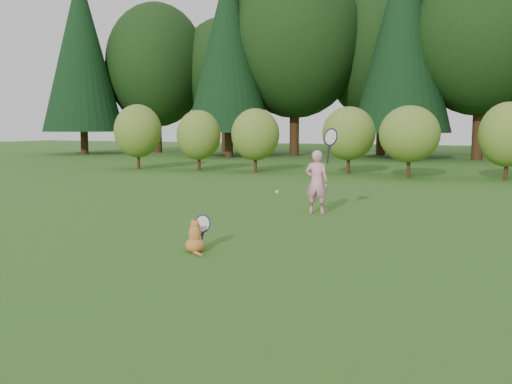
% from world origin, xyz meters
% --- Properties ---
extents(ground, '(100.00, 100.00, 0.00)m').
position_xyz_m(ground, '(0.00, 0.00, 0.00)').
color(ground, '#245217').
rests_on(ground, ground).
extents(shrub_row, '(28.00, 3.00, 2.80)m').
position_xyz_m(shrub_row, '(0.00, 13.00, 1.40)').
color(shrub_row, olive).
rests_on(shrub_row, ground).
extents(woodland_backdrop, '(48.00, 10.00, 15.00)m').
position_xyz_m(woodland_backdrop, '(0.00, 23.00, 7.50)').
color(woodland_backdrop, black).
rests_on(woodland_backdrop, ground).
extents(child, '(0.79, 0.50, 2.05)m').
position_xyz_m(child, '(0.65, 3.14, 0.72)').
color(child, '#FF98BC').
rests_on(child, ground).
extents(cat, '(0.51, 0.75, 0.67)m').
position_xyz_m(cat, '(0.04, -1.19, 0.26)').
color(cat, '#BC7524').
rests_on(cat, ground).
extents(tennis_ball, '(0.07, 0.07, 0.07)m').
position_xyz_m(tennis_ball, '(0.78, 0.34, 0.77)').
color(tennis_ball, '#B6D218').
rests_on(tennis_ball, ground).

